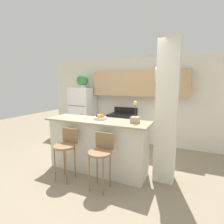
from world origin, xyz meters
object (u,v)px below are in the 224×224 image
at_px(potted_plant_on_fridge, 82,81).
at_px(orchid_vase, 135,118).
at_px(fruit_bowl, 100,117).
at_px(bar_stool_left, 66,146).
at_px(bar_stool_right, 101,153).
at_px(refrigerator, 83,114).
at_px(trash_bin, 95,137).
at_px(stove_range, 122,129).

height_order(potted_plant_on_fridge, orchid_vase, potted_plant_on_fridge).
height_order(potted_plant_on_fridge, fruit_bowl, potted_plant_on_fridge).
relative_size(bar_stool_left, bar_stool_right, 1.00).
relative_size(refrigerator, bar_stool_left, 1.75).
xyz_separation_m(bar_stool_right, trash_bin, (-1.26, 1.95, -0.44)).
bearing_deg(trash_bin, fruit_bowl, -55.50).
height_order(refrigerator, trash_bin, refrigerator).
bearing_deg(bar_stool_right, stove_range, 102.76).
bearing_deg(bar_stool_right, potted_plant_on_fridge, 129.77).
distance_m(bar_stool_left, bar_stool_right, 0.73).
xyz_separation_m(refrigerator, fruit_bowl, (1.50, -1.61, 0.28)).
distance_m(bar_stool_right, potted_plant_on_fridge, 3.10).
xyz_separation_m(stove_range, fruit_bowl, (0.18, -1.64, 0.65)).
xyz_separation_m(refrigerator, trash_bin, (0.56, -0.24, -0.64)).
bearing_deg(bar_stool_left, orchid_vase, 26.22).
distance_m(refrigerator, bar_stool_right, 2.85).
relative_size(bar_stool_right, fruit_bowl, 3.62).
bearing_deg(orchid_vase, stove_range, 118.70).
bearing_deg(trash_bin, bar_stool_right, -57.10).
height_order(refrigerator, bar_stool_right, refrigerator).
xyz_separation_m(bar_stool_right, orchid_vase, (0.41, 0.56, 0.53)).
distance_m(refrigerator, bar_stool_left, 2.45).
distance_m(refrigerator, trash_bin, 0.88).
relative_size(bar_stool_right, trash_bin, 2.48).
relative_size(refrigerator, fruit_bowl, 6.32).
bearing_deg(orchid_vase, bar_stool_right, -125.85).
distance_m(potted_plant_on_fridge, fruit_bowl, 2.33).
distance_m(potted_plant_on_fridge, trash_bin, 1.79).
bearing_deg(stove_range, trash_bin, -160.28).
relative_size(potted_plant_on_fridge, trash_bin, 1.11).
bearing_deg(trash_bin, bar_stool_left, -74.87).
xyz_separation_m(bar_stool_right, potted_plant_on_fridge, (-1.82, 2.19, 1.25)).
bearing_deg(orchid_vase, trash_bin, 140.21).
relative_size(potted_plant_on_fridge, fruit_bowl, 1.61).
xyz_separation_m(stove_range, bar_stool_left, (-0.23, -2.22, 0.17)).
relative_size(bar_stool_left, orchid_vase, 2.36).
xyz_separation_m(bar_stool_right, fruit_bowl, (-0.32, 0.58, 0.47)).
bearing_deg(fruit_bowl, trash_bin, 124.50).
distance_m(bar_stool_right, orchid_vase, 0.87).
bearing_deg(potted_plant_on_fridge, refrigerator, -63.56).
xyz_separation_m(bar_stool_left, fruit_bowl, (0.41, 0.58, 0.47)).
bearing_deg(orchid_vase, fruit_bowl, 178.51).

